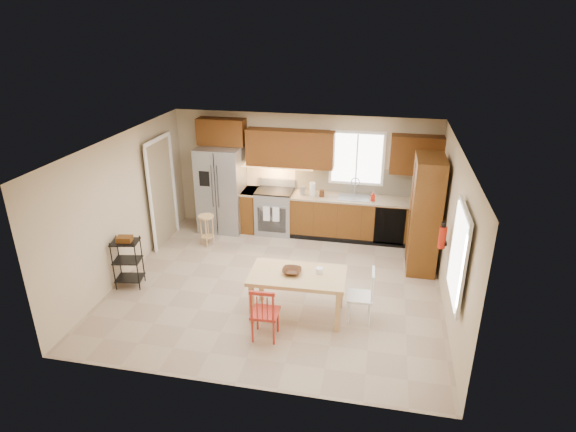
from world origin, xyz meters
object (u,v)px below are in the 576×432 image
Objects in this scene: dining_table at (297,295)px; chair_red at (265,312)px; chair_white at (360,296)px; table_bowl at (292,274)px; range_stove at (275,212)px; table_jar at (319,272)px; pantry at (425,214)px; fire_extinguisher at (442,237)px; bar_stool at (207,230)px; soap_bottle at (373,196)px; utility_cart at (128,263)px; refrigerator at (221,189)px.

dining_table is 1.70× the size of chair_red.
table_bowl is (-1.04, -0.05, 0.29)m from chair_white.
range_stove reaches higher than table_jar.
pantry reaches higher than range_stove.
table_bowl is (-2.23, -0.94, -0.38)m from fire_extinguisher.
table_jar is 0.18× the size of bar_stool.
soap_bottle reaches higher than table_bowl.
range_stove is 3.69m from chair_red.
utility_cart is at bearing 158.89° from chair_red.
soap_bottle is 3.12m from dining_table.
pantry is 2.38× the size of utility_cart.
utility_cart is at bearing -129.62° from bar_stool.
soap_bottle reaches higher than range_stove.
range_stove is at bearing 115.17° from table_jar.
chair_white is at bearing 1.38° from dining_table.
fire_extinguisher is at bearing 30.82° from chair_red.
pantry reaches higher than bar_stool.
chair_red is 2.80m from utility_cart.
fire_extinguisher is at bearing -31.38° from bar_stool.
table_bowl is 0.42m from table_jar.
refrigerator reaches higher than table_jar.
fire_extinguisher is (1.15, -1.95, 0.10)m from soap_bottle.
utility_cart is (-0.80, -2.63, -0.47)m from refrigerator.
chair_white is 1.08m from table_bowl.
refrigerator is 1.24m from range_stove.
table_jar is (0.41, 0.09, 0.03)m from table_bowl.
bar_stool is at bearing 135.67° from dining_table.
utility_cart reaches higher than bar_stool.
soap_bottle is at bearing 69.37° from dining_table.
utility_cart reaches higher than dining_table.
soap_bottle is (3.18, -0.02, 0.09)m from refrigerator.
dining_table is at bearing -164.05° from table_jar.
chair_red is at bearing -30.01° from utility_cart.
range_stove is at bearing 177.60° from soap_bottle.
chair_white is at bearing -90.88° from soap_bottle.
utility_cart reaches higher than table_jar.
table_jar is at bearing -103.60° from soap_bottle.
fire_extinguisher reaches higher than table_jar.
range_stove is 1.04× the size of utility_cart.
range_stove is 0.63× the size of dining_table.
table_jar is 3.32m from utility_cart.
refrigerator is 2.06× the size of utility_cart.
refrigerator is 1.03m from bar_stool.
chair_white is 0.71m from table_jar.
dining_table is (1.04, -2.97, -0.11)m from range_stove.
range_stove is at bearing 107.66° from table_bowl.
pantry is 1.45× the size of dining_table.
chair_red is 0.76m from table_bowl.
bar_stool is at bearing 123.19° from chair_red.
pantry reaches higher than chair_white.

